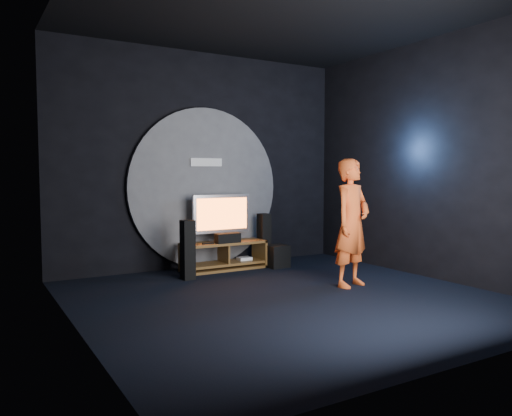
{
  "coord_description": "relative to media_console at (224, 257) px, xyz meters",
  "views": [
    {
      "loc": [
        -3.41,
        -5.03,
        1.54
      ],
      "look_at": [
        0.15,
        1.05,
        1.05
      ],
      "focal_mm": 35.0,
      "sensor_mm": 36.0,
      "label": 1
    }
  ],
  "objects": [
    {
      "name": "floor",
      "position": [
        -0.14,
        -2.05,
        -0.2
      ],
      "size": [
        5.0,
        5.0,
        0.0
      ],
      "primitive_type": "plane",
      "color": "black",
      "rests_on": "ground"
    },
    {
      "name": "back_wall",
      "position": [
        -0.14,
        0.45,
        1.55
      ],
      "size": [
        5.0,
        0.04,
        3.5
      ],
      "primitive_type": "cube",
      "color": "black",
      "rests_on": "ground"
    },
    {
      "name": "front_wall",
      "position": [
        -0.14,
        -4.55,
        1.55
      ],
      "size": [
        5.0,
        0.04,
        3.5
      ],
      "primitive_type": "cube",
      "color": "black",
      "rests_on": "ground"
    },
    {
      "name": "left_wall",
      "position": [
        -2.64,
        -2.05,
        1.55
      ],
      "size": [
        0.04,
        5.0,
        3.5
      ],
      "primitive_type": "cube",
      "color": "black",
      "rests_on": "ground"
    },
    {
      "name": "right_wall",
      "position": [
        2.36,
        -2.05,
        1.55
      ],
      "size": [
        0.04,
        5.0,
        3.5
      ],
      "primitive_type": "cube",
      "color": "black",
      "rests_on": "ground"
    },
    {
      "name": "ceiling",
      "position": [
        -0.14,
        -2.05,
        3.31
      ],
      "size": [
        5.0,
        5.0,
        0.01
      ],
      "primitive_type": "cube",
      "color": "black",
      "rests_on": "back_wall"
    },
    {
      "name": "wall_disc_panel",
      "position": [
        -0.14,
        0.39,
        1.11
      ],
      "size": [
        2.6,
        0.11,
        2.6
      ],
      "color": "#515156",
      "rests_on": "ground"
    },
    {
      "name": "media_console",
      "position": [
        0.0,
        0.0,
        0.0
      ],
      "size": [
        1.38,
        0.45,
        0.45
      ],
      "color": "brown",
      "rests_on": "ground"
    },
    {
      "name": "tv",
      "position": [
        -0.01,
        0.07,
        0.67
      ],
      "size": [
        0.99,
        0.22,
        0.75
      ],
      "color": "#AFAFB7",
      "rests_on": "media_console"
    },
    {
      "name": "center_speaker",
      "position": [
        -0.01,
        -0.15,
        0.33
      ],
      "size": [
        0.4,
        0.15,
        0.15
      ],
      "primitive_type": "cube",
      "color": "black",
      "rests_on": "media_console"
    },
    {
      "name": "remote",
      "position": [
        -0.34,
        -0.12,
        0.27
      ],
      "size": [
        0.18,
        0.05,
        0.02
      ],
      "primitive_type": "cube",
      "color": "black",
      "rests_on": "media_console"
    },
    {
      "name": "tower_speaker_left",
      "position": [
        -0.79,
        -0.4,
        0.24
      ],
      "size": [
        0.17,
        0.19,
        0.86
      ],
      "primitive_type": "cube",
      "color": "black",
      "rests_on": "ground"
    },
    {
      "name": "tower_speaker_right",
      "position": [
        0.77,
        0.04,
        0.24
      ],
      "size": [
        0.17,
        0.19,
        0.86
      ],
      "primitive_type": "cube",
      "color": "black",
      "rests_on": "ground"
    },
    {
      "name": "subwoofer",
      "position": [
        0.84,
        -0.25,
        -0.01
      ],
      "size": [
        0.33,
        0.33,
        0.37
      ],
      "primitive_type": "cube",
      "color": "black",
      "rests_on": "ground"
    },
    {
      "name": "player",
      "position": [
        0.98,
        -1.93,
        0.67
      ],
      "size": [
        0.72,
        0.57,
        1.74
      ],
      "primitive_type": "imported",
      "rotation": [
        0.0,
        0.0,
        0.27
      ],
      "color": "#E6551F",
      "rests_on": "ground"
    }
  ]
}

